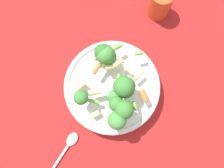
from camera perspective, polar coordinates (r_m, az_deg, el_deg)
ground_plane at (r=0.59m, az=-0.00°, el=-1.45°), size 3.00×3.00×0.00m
bowl at (r=0.56m, az=-0.00°, el=-0.88°), size 0.24×0.24×0.05m
pasta_salad at (r=0.49m, az=0.59°, el=-0.01°), size 0.17×0.20×0.09m
cup at (r=0.65m, az=12.46°, el=20.04°), size 0.06×0.06×0.08m
spoon at (r=0.59m, az=-12.66°, el=-17.24°), size 0.03×0.18×0.01m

